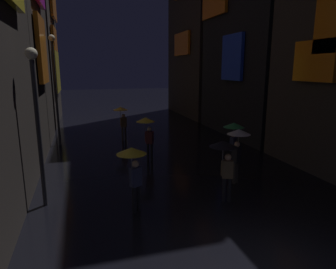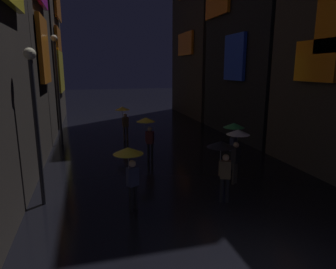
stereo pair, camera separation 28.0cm
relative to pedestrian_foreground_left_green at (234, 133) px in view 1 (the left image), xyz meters
The scene contains 9 objects.
building_left_far 18.88m from the pedestrian_foreground_left_green, 123.21° to the left, with size 4.25×8.16×12.25m.
pedestrian_foreground_left_green is the anchor object (origin of this frame).
pedestrian_near_crossing_yellow 7.76m from the pedestrian_foreground_left_green, 120.53° to the left, with size 0.90×0.90×2.12m.
pedestrian_far_right_yellow 4.06m from the pedestrian_foreground_left_green, 145.04° to the left, with size 0.90×0.90×2.12m.
pedestrian_midstreet_left_clear 1.50m from the pedestrian_foreground_left_green, 112.06° to the right, with size 0.90×0.90×2.12m.
pedestrian_foreground_right_black 3.44m from the pedestrian_foreground_left_green, 123.16° to the right, with size 0.90×0.90×2.12m.
pedestrian_midstreet_centre_yellow 5.63m from the pedestrian_foreground_left_green, 149.96° to the right, with size 0.90×0.90×2.12m.
streetlamp_left_near 7.87m from the pedestrian_foreground_left_green, 169.00° to the right, with size 0.36×0.36×5.00m.
streetlamp_left_far 10.35m from the pedestrian_foreground_left_green, 138.48° to the left, with size 0.36×0.36×6.17m.
Camera 1 is at (-3.68, -4.61, 4.41)m, focal length 32.00 mm.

